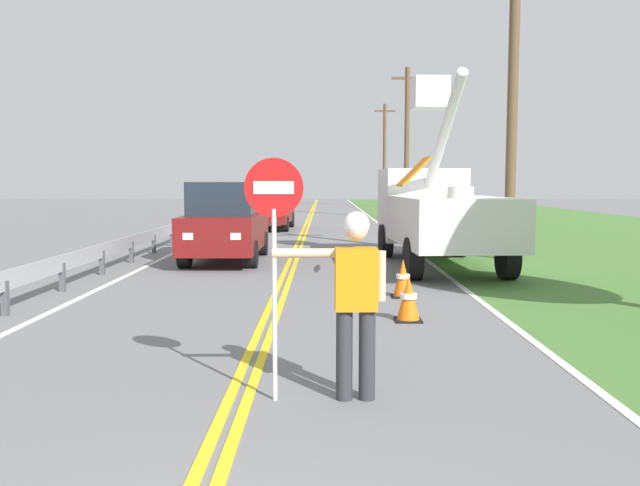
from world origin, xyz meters
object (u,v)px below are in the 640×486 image
Objects in this scene: utility_pole_near at (512,110)px; utility_pole_mid at (407,140)px; stop_sign_paddle at (274,224)px; utility_pole_far at (385,153)px; oncoming_suv_nearest at (226,221)px; traffic_cone_mid at (403,279)px; traffic_cone_lead at (408,299)px; oncoming_suv_second at (270,205)px; flagger_worker at (355,293)px; utility_bucket_truck at (436,210)px.

utility_pole_near is 0.90× the size of utility_pole_mid.
utility_pole_far is (5.65, 50.50, 2.82)m from stop_sign_paddle.
oncoming_suv_nearest is 6.59× the size of traffic_cone_mid.
traffic_cone_lead is at bearing -96.98° from utility_pole_mid.
utility_pole_near reaches higher than traffic_cone_lead.
oncoming_suv_nearest is at bearing 126.32° from traffic_cone_mid.
oncoming_suv_second is at bearing -129.02° from utility_pole_mid.
traffic_cone_mid is (3.86, -17.33, -0.72)m from oncoming_suv_second.
utility_pole_near is at bearing 67.87° from flagger_worker.
flagger_worker is 1.02m from stop_sign_paddle.
utility_bucket_truck is 9.86× the size of traffic_cone_mid.
oncoming_suv_nearest is at bearing -109.54° from utility_pole_mid.
flagger_worker is at bearing -95.52° from utility_pole_far.
traffic_cone_mid is at bearing -106.28° from utility_bucket_truck.
utility_pole_mid is 0.99× the size of utility_pole_far.
stop_sign_paddle is 0.30× the size of utility_pole_near.
stop_sign_paddle is 0.34× the size of utility_bucket_truck.
utility_pole_mid is (1.91, 21.41, 3.07)m from utility_bucket_truck.
flagger_worker is 2.61× the size of traffic_cone_mid.
utility_pole_mid is 18.62m from utility_pole_far.
utility_pole_mid is at bearing 90.82° from utility_pole_near.
utility_pole_near is 7.85m from traffic_cone_mid.
oncoming_suv_second is (-1.94, 23.07, -0.65)m from stop_sign_paddle.
oncoming_suv_nearest is (-5.42, 0.75, -0.33)m from utility_bucket_truck.
traffic_cone_mid is (1.15, 5.71, -0.71)m from flagger_worker.
flagger_worker reaches higher than traffic_cone_lead.
utility_pole_near reaches higher than utility_bucket_truck.
traffic_cone_lead is (-3.75, -8.01, -3.69)m from utility_pole_near.
stop_sign_paddle is 3.33× the size of traffic_cone_mid.
utility_bucket_truck is 1.48× the size of oncoming_suv_second.
oncoming_suv_second is at bearing 112.60° from utility_bucket_truck.
oncoming_suv_nearest is 0.99× the size of oncoming_suv_second.
traffic_cone_lead is (-1.55, -6.83, -1.06)m from utility_bucket_truck.
utility_pole_far is (0.14, 38.84, 0.50)m from utility_pole_near.
utility_pole_mid is at bearing 82.82° from traffic_cone_mid.
oncoming_suv_nearest reaches higher than traffic_cone_mid.
flagger_worker is 23.20m from oncoming_suv_second.
utility_bucket_truck is at bearing -95.09° from utility_pole_mid.
utility_pole_mid is 28.75m from traffic_cone_lead.
utility_pole_mid is 26.68m from traffic_cone_mid.
flagger_worker is 50.83m from utility_pole_far.
flagger_worker is 0.21× the size of utility_pole_mid.
utility_pole_near is at bearing -89.18° from utility_pole_mid.
utility_pole_mid is (7.15, 8.82, 3.41)m from oncoming_suv_second.
utility_pole_near is 10.99× the size of traffic_cone_lead.
oncoming_suv_nearest is (-2.89, 11.20, 0.01)m from flagger_worker.
oncoming_suv_second is 11.86m from utility_pole_mid.
flagger_worker is 32.36m from utility_pole_mid.
utility_bucket_truck is 5.05m from traffic_cone_mid.
oncoming_suv_second is at bearing 96.70° from flagger_worker.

